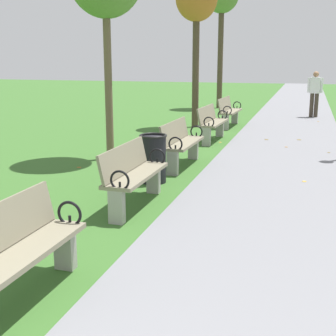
{
  "coord_description": "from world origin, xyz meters",
  "views": [
    {
      "loc": [
        1.83,
        -0.39,
        2.12
      ],
      "look_at": [
        -0.05,
        5.94,
        0.55
      ],
      "focal_mm": 49.93,
      "sensor_mm": 36.0,
      "label": 1
    }
  ],
  "objects_px": {
    "trash_bin": "(153,158)",
    "pedestrian_walking": "(315,92)",
    "park_bench_3": "(133,174)",
    "park_bench_4": "(181,142)",
    "park_bench_6": "(229,111)",
    "park_bench_2": "(15,252)",
    "park_bench_5": "(212,122)",
    "tree_3": "(197,2)"
  },
  "relations": [
    {
      "from": "trash_bin",
      "to": "pedestrian_walking",
      "type": "bearing_deg",
      "value": 75.02
    },
    {
      "from": "park_bench_3",
      "to": "park_bench_4",
      "type": "distance_m",
      "value": 2.67
    },
    {
      "from": "park_bench_6",
      "to": "pedestrian_walking",
      "type": "distance_m",
      "value": 4.04
    },
    {
      "from": "park_bench_3",
      "to": "park_bench_2",
      "type": "bearing_deg",
      "value": -90.0
    },
    {
      "from": "park_bench_5",
      "to": "trash_bin",
      "type": "height_order",
      "value": "park_bench_5"
    },
    {
      "from": "park_bench_5",
      "to": "tree_3",
      "type": "bearing_deg",
      "value": 113.09
    },
    {
      "from": "park_bench_3",
      "to": "park_bench_4",
      "type": "bearing_deg",
      "value": 90.0
    },
    {
      "from": "tree_3",
      "to": "pedestrian_walking",
      "type": "xyz_separation_m",
      "value": [
        3.56,
        3.48,
        -2.77
      ]
    },
    {
      "from": "park_bench_4",
      "to": "pedestrian_walking",
      "type": "height_order",
      "value": "pedestrian_walking"
    },
    {
      "from": "park_bench_3",
      "to": "park_bench_4",
      "type": "relative_size",
      "value": 1.0
    },
    {
      "from": "park_bench_2",
      "to": "park_bench_6",
      "type": "distance_m",
      "value": 11.31
    },
    {
      "from": "park_bench_2",
      "to": "trash_bin",
      "type": "xyz_separation_m",
      "value": [
        -0.15,
        4.24,
        -0.06
      ]
    },
    {
      "from": "park_bench_2",
      "to": "park_bench_5",
      "type": "xyz_separation_m",
      "value": [
        0.0,
        8.6,
        0.0
      ]
    },
    {
      "from": "park_bench_5",
      "to": "pedestrian_walking",
      "type": "distance_m",
      "value": 6.36
    },
    {
      "from": "park_bench_2",
      "to": "park_bench_3",
      "type": "distance_m",
      "value": 2.88
    },
    {
      "from": "park_bench_3",
      "to": "trash_bin",
      "type": "distance_m",
      "value": 1.38
    },
    {
      "from": "park_bench_2",
      "to": "pedestrian_walking",
      "type": "relative_size",
      "value": 0.99
    },
    {
      "from": "park_bench_4",
      "to": "park_bench_2",
      "type": "bearing_deg",
      "value": -90.0
    },
    {
      "from": "park_bench_6",
      "to": "tree_3",
      "type": "relative_size",
      "value": 0.36
    },
    {
      "from": "park_bench_2",
      "to": "park_bench_3",
      "type": "height_order",
      "value": "same"
    },
    {
      "from": "tree_3",
      "to": "pedestrian_walking",
      "type": "bearing_deg",
      "value": 44.34
    },
    {
      "from": "park_bench_4",
      "to": "trash_bin",
      "type": "height_order",
      "value": "park_bench_4"
    },
    {
      "from": "park_bench_2",
      "to": "trash_bin",
      "type": "distance_m",
      "value": 4.24
    },
    {
      "from": "park_bench_3",
      "to": "park_bench_6",
      "type": "relative_size",
      "value": 0.99
    },
    {
      "from": "park_bench_6",
      "to": "pedestrian_walking",
      "type": "xyz_separation_m",
      "value": [
        2.57,
        3.09,
        0.44
      ]
    },
    {
      "from": "park_bench_3",
      "to": "trash_bin",
      "type": "bearing_deg",
      "value": 96.15
    },
    {
      "from": "pedestrian_walking",
      "to": "tree_3",
      "type": "bearing_deg",
      "value": -135.66
    },
    {
      "from": "park_bench_5",
      "to": "tree_3",
      "type": "height_order",
      "value": "tree_3"
    },
    {
      "from": "pedestrian_walking",
      "to": "park_bench_4",
      "type": "bearing_deg",
      "value": -106.2
    },
    {
      "from": "trash_bin",
      "to": "park_bench_2",
      "type": "bearing_deg",
      "value": -88.01
    },
    {
      "from": "park_bench_2",
      "to": "park_bench_5",
      "type": "relative_size",
      "value": 0.99
    },
    {
      "from": "pedestrian_walking",
      "to": "trash_bin",
      "type": "xyz_separation_m",
      "value": [
        -2.72,
        -10.16,
        -0.5
      ]
    },
    {
      "from": "park_bench_6",
      "to": "pedestrian_walking",
      "type": "bearing_deg",
      "value": 50.22
    },
    {
      "from": "trash_bin",
      "to": "park_bench_6",
      "type": "bearing_deg",
      "value": 88.81
    },
    {
      "from": "park_bench_5",
      "to": "trash_bin",
      "type": "relative_size",
      "value": 1.93
    },
    {
      "from": "park_bench_5",
      "to": "pedestrian_walking",
      "type": "relative_size",
      "value": 1.0
    },
    {
      "from": "park_bench_6",
      "to": "park_bench_4",
      "type": "bearing_deg",
      "value": -90.0
    },
    {
      "from": "park_bench_5",
      "to": "park_bench_3",
      "type": "bearing_deg",
      "value": -90.0
    },
    {
      "from": "park_bench_6",
      "to": "pedestrian_walking",
      "type": "relative_size",
      "value": 1.0
    },
    {
      "from": "park_bench_2",
      "to": "park_bench_6",
      "type": "relative_size",
      "value": 0.99
    },
    {
      "from": "park_bench_3",
      "to": "park_bench_5",
      "type": "height_order",
      "value": "same"
    },
    {
      "from": "tree_3",
      "to": "trash_bin",
      "type": "xyz_separation_m",
      "value": [
        0.84,
        -6.68,
        -3.27
      ]
    }
  ]
}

